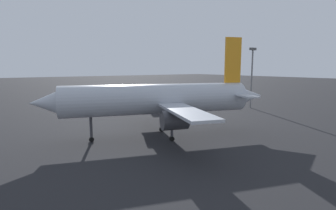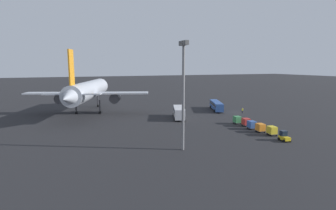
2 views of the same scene
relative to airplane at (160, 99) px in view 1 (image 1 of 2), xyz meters
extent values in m
plane|color=#232326|center=(-16.59, -44.94, -7.35)|extent=(600.00, 600.00, 0.00)
cylinder|color=#B2B7C1|center=(0.43, -0.15, 0.11)|extent=(35.47, 17.03, 5.74)
cone|color=#B2B7C1|center=(18.59, -6.42, 0.11)|extent=(7.75, 7.22, 5.45)
cone|color=#B2B7C1|center=(-17.99, 6.21, 0.11)|extent=(8.74, 7.32, 5.17)
cube|color=#B2B7C1|center=(2.36, 10.87, -0.61)|extent=(9.71, 16.96, 0.44)
cube|color=#B2B7C1|center=(-4.85, -10.01, -0.61)|extent=(9.71, 16.96, 0.44)
cube|color=orange|center=(-14.69, 5.07, 7.58)|extent=(3.48, 1.50, 9.19)
cube|color=#B2B7C1|center=(-15.02, 5.19, 0.69)|extent=(7.23, 14.92, 0.28)
cylinder|color=#38383D|center=(2.57, 8.21, -2.40)|extent=(5.06, 4.38, 3.16)
cylinder|color=#38383D|center=(-3.04, -8.04, -2.40)|extent=(5.06, 4.38, 3.16)
cylinder|color=#38383D|center=(12.19, -4.21, -5.06)|extent=(0.50, 0.50, 4.59)
cylinder|color=black|center=(12.19, -4.21, -6.90)|extent=(1.01, 0.77, 0.90)
cylinder|color=#38383D|center=(-0.03, 3.96, -5.06)|extent=(0.50, 0.50, 4.59)
cylinder|color=black|center=(-0.03, 3.96, -6.90)|extent=(1.01, 0.77, 0.90)
cylinder|color=#38383D|center=(-2.46, -3.10, -5.06)|extent=(0.50, 0.50, 4.59)
cylinder|color=black|center=(-2.46, -3.10, -6.90)|extent=(1.01, 0.77, 0.90)
cube|color=#2D5199|center=(-10.19, -41.60, -5.62)|extent=(13.02, 7.20, 2.57)
cube|color=#192333|center=(-10.19, -41.60, -5.17)|extent=(12.07, 6.86, 0.82)
cylinder|color=black|center=(-5.95, -41.84, -6.85)|extent=(1.04, 0.65, 1.00)
cylinder|color=black|center=(-6.94, -44.34, -6.85)|extent=(1.04, 0.65, 1.00)
cylinder|color=black|center=(-13.43, -38.86, -6.85)|extent=(1.04, 0.65, 1.00)
cylinder|color=black|center=(-14.43, -41.36, -6.85)|extent=(1.04, 0.65, 1.00)
cube|color=silver|center=(-18.27, -23.87, -5.48)|extent=(10.67, 6.21, 2.85)
cube|color=#192333|center=(-18.27, -23.87, -4.98)|extent=(9.91, 5.96, 0.91)
cylinder|color=black|center=(-14.76, -23.56, -6.85)|extent=(1.04, 0.62, 1.00)
cylinder|color=black|center=(-15.78, -26.36, -6.85)|extent=(1.04, 0.62, 1.00)
cylinder|color=black|center=(-20.77, -21.38, -6.85)|extent=(1.04, 0.62, 1.00)
cylinder|color=black|center=(-21.79, -24.18, -6.85)|extent=(1.04, 0.62, 1.00)
cube|color=gold|center=(-47.54, -34.72, -6.70)|extent=(2.57, 1.66, 0.70)
cube|color=#192333|center=(-47.12, -34.78, -5.80)|extent=(1.25, 1.33, 1.10)
cylinder|color=black|center=(-46.60, -34.16, -7.05)|extent=(0.63, 0.31, 0.60)
cylinder|color=black|center=(-46.82, -35.54, -7.05)|extent=(0.63, 0.31, 0.60)
cylinder|color=black|center=(-48.26, -33.90, -7.05)|extent=(0.63, 0.31, 0.60)
cylinder|color=black|center=(-48.48, -35.28, -7.05)|extent=(0.63, 0.31, 0.60)
cylinder|color=#1E1E2D|center=(-18.20, -46.48, -6.93)|extent=(0.32, 0.32, 0.85)
cylinder|color=yellow|center=(-18.20, -46.48, -6.18)|extent=(0.38, 0.38, 0.65)
sphere|color=tan|center=(-18.20, -46.48, -5.73)|extent=(0.24, 0.24, 0.24)
cube|color=#38383D|center=(-43.13, -35.49, -6.94)|extent=(2.23, 1.96, 0.10)
cube|color=gold|center=(-43.13, -35.49, -6.09)|extent=(2.12, 1.87, 1.60)
cylinder|color=black|center=(-42.28, -34.97, -7.17)|extent=(0.37, 0.17, 0.36)
cylinder|color=black|center=(-42.47, -36.24, -7.17)|extent=(0.37, 0.17, 0.36)
cylinder|color=black|center=(-43.78, -34.74, -7.17)|extent=(0.37, 0.17, 0.36)
cylinder|color=black|center=(-43.98, -36.01, -7.17)|extent=(0.37, 0.17, 0.36)
cube|color=#38383D|center=(-40.02, -34.97, -6.94)|extent=(2.23, 1.96, 0.10)
cube|color=orange|center=(-40.02, -34.97, -6.09)|extent=(2.12, 1.87, 1.60)
cylinder|color=black|center=(-39.17, -34.45, -7.17)|extent=(0.37, 0.17, 0.36)
cylinder|color=black|center=(-39.37, -35.72, -7.17)|extent=(0.37, 0.17, 0.36)
cylinder|color=black|center=(-40.67, -34.22, -7.17)|extent=(0.37, 0.17, 0.36)
cylinder|color=black|center=(-40.87, -35.49, -7.17)|extent=(0.37, 0.17, 0.36)
cube|color=#38383D|center=(-36.91, -35.01, -6.94)|extent=(2.23, 1.96, 0.10)
cube|color=#33569E|center=(-36.91, -35.01, -6.09)|extent=(2.12, 1.87, 1.60)
cylinder|color=black|center=(-36.06, -34.50, -7.17)|extent=(0.37, 0.17, 0.36)
cylinder|color=black|center=(-36.26, -35.76, -7.17)|extent=(0.37, 0.17, 0.36)
cylinder|color=black|center=(-37.57, -34.27, -7.17)|extent=(0.37, 0.17, 0.36)
cylinder|color=black|center=(-37.76, -35.53, -7.17)|extent=(0.37, 0.17, 0.36)
cube|color=#38383D|center=(-33.81, -35.73, -6.94)|extent=(2.23, 1.96, 0.10)
cube|color=#B72D28|center=(-33.81, -35.73, -6.09)|extent=(2.12, 1.87, 1.60)
cylinder|color=black|center=(-32.96, -35.22, -7.17)|extent=(0.37, 0.17, 0.36)
cylinder|color=black|center=(-33.15, -36.48, -7.17)|extent=(0.37, 0.17, 0.36)
cylinder|color=black|center=(-34.46, -34.98, -7.17)|extent=(0.37, 0.17, 0.36)
cylinder|color=black|center=(-34.65, -36.25, -7.17)|extent=(0.37, 0.17, 0.36)
cube|color=#38383D|center=(-30.70, -35.28, -6.94)|extent=(2.23, 1.96, 0.10)
cube|color=#38844C|center=(-30.70, -35.28, -6.09)|extent=(2.12, 1.87, 1.60)
cylinder|color=black|center=(-29.85, -34.77, -7.17)|extent=(0.37, 0.17, 0.36)
cylinder|color=black|center=(-30.04, -36.03, -7.17)|extent=(0.37, 0.17, 0.36)
cylinder|color=black|center=(-31.35, -34.53, -7.17)|extent=(0.37, 0.17, 0.36)
cylinder|color=black|center=(-31.55, -35.80, -7.17)|extent=(0.37, 0.17, 0.36)
cylinder|color=slate|center=(-44.93, -12.89, 2.12)|extent=(0.50, 0.50, 18.94)
cube|color=#4C4C4C|center=(-44.93, -12.89, 11.98)|extent=(2.80, 0.70, 0.80)
camera|label=1|loc=(27.67, 41.69, 6.20)|focal=28.00mm
camera|label=2|loc=(-87.39, 6.75, 8.19)|focal=28.00mm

